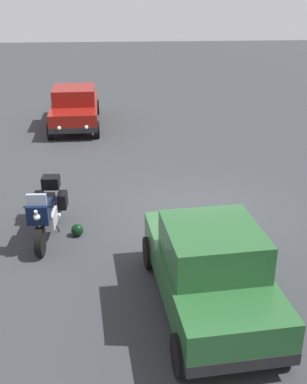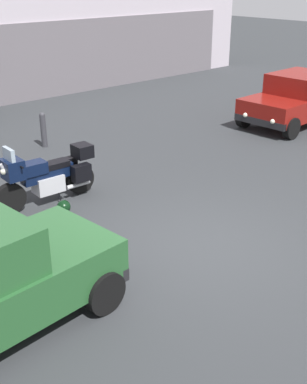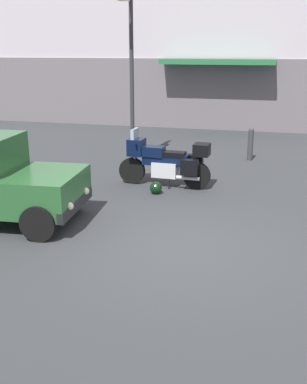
% 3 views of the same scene
% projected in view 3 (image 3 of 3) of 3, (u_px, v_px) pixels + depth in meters
% --- Properties ---
extents(ground_plane, '(80.00, 80.00, 0.00)m').
position_uv_depth(ground_plane, '(179.00, 248.00, 7.68)').
color(ground_plane, '#2D3033').
extents(motorcycle, '(2.26, 0.78, 1.36)m').
position_uv_depth(motorcycle, '(166.00, 161.00, 10.97)').
color(motorcycle, black).
rests_on(motorcycle, ground).
extents(helmet, '(0.28, 0.28, 0.28)m').
position_uv_depth(helmet, '(156.00, 188.00, 10.52)').
color(helmet, black).
rests_on(helmet, ground).
extents(streetlamp_curbside, '(0.28, 0.94, 4.60)m').
position_uv_depth(streetlamp_curbside, '(130.00, 62.00, 12.87)').
color(streetlamp_curbside, '#2D2D33').
rests_on(streetlamp_curbside, ground).
extents(bollard_curbside, '(0.16, 0.16, 0.97)m').
position_uv_depth(bollard_curbside, '(251.00, 143.00, 13.60)').
color(bollard_curbside, '#333338').
rests_on(bollard_curbside, ground).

